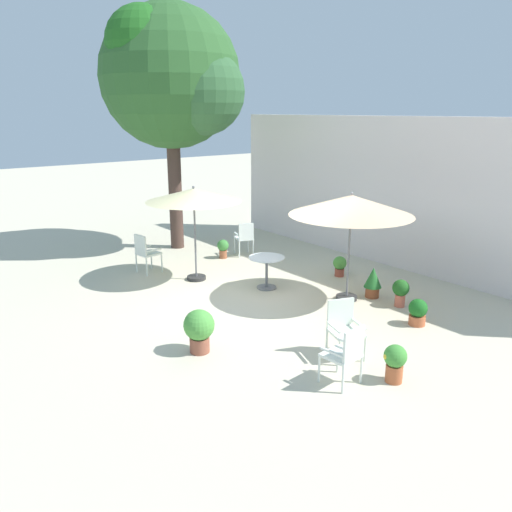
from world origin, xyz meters
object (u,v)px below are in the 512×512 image
Objects in this scene: potted_plant_1 at (340,265)px; potted_plant_3 at (373,281)px; patio_chair_1 at (145,251)px; potted_plant_0 at (418,312)px; shade_tree at (173,77)px; patio_umbrella_0 at (351,206)px; patio_umbrella_1 at (194,196)px; cafe_table_0 at (267,266)px; potted_plant_4 at (223,247)px; potted_plant_5 at (401,290)px; potted_plant_2 at (199,328)px; patio_chair_0 at (245,236)px; patio_chair_3 at (344,325)px; potted_plant_6 at (395,361)px; patio_chair_2 at (346,352)px.

potted_plant_1 is 0.74× the size of potted_plant_3.
patio_chair_1 is 6.44m from potted_plant_0.
shade_tree is 6.45m from patio_umbrella_0.
cafe_table_0 is at bearing 31.23° from patio_umbrella_1.
potted_plant_5 is at bearing 8.79° from potted_plant_4.
potted_plant_2 is 4.23m from potted_plant_3.
potted_plant_5 is (4.91, 0.20, -0.20)m from patio_chair_0.
patio_chair_1 is at bearing 164.03° from potted_plant_2.
patio_chair_3 is at bearing -2.30° from patio_umbrella_1.
patio_chair_0 is at bearing 175.01° from patio_umbrella_0.
patio_umbrella_1 reaches higher than patio_chair_1.
cafe_table_0 is at bearing 121.27° from potted_plant_2.
shade_tree is at bearing -175.41° from potted_plant_0.
patio_umbrella_0 reaches higher than patio_chair_0.
patio_chair_1 is (1.60, -1.87, -4.10)m from shade_tree.
potted_plant_4 is (-0.18, -0.59, -0.24)m from patio_chair_0.
potted_plant_4 is (1.69, 0.34, -4.37)m from shade_tree.
potted_plant_4 is (-5.85, -0.27, 0.03)m from potted_plant_0.
potted_plant_6 is at bearing -3.02° from patio_chair_3.
patio_umbrella_1 is at bearing 177.57° from potted_plant_6.
patio_chair_0 is at bearing -177.72° from potted_plant_5.
potted_plant_1 is (-3.50, 3.68, -0.24)m from patio_chair_2.
patio_chair_2 is (6.31, -2.98, -0.02)m from patio_chair_0.
shade_tree is 8.12m from potted_plant_5.
patio_umbrella_1 reaches higher than potted_plant_5.
potted_plant_5 is at bearing 124.93° from potted_plant_6.
potted_plant_4 is at bearing 87.84° from patio_chair_1.
patio_chair_1 is 1.72× the size of potted_plant_5.
patio_chair_0 is at bearing 135.48° from potted_plant_2.
potted_plant_4 is at bearing 165.60° from potted_plant_6.
shade_tree is 11.59× the size of potted_plant_5.
patio_umbrella_0 is 5.14× the size of potted_plant_1.
patio_chair_1 is 6.97m from potted_plant_6.
patio_umbrella_1 is 4.39× the size of potted_plant_0.
patio_umbrella_0 is at bearing -115.09° from potted_plant_3.
potted_plant_0 is at bearing -3.26° from patio_chair_0.
patio_chair_1 reaches higher than potted_plant_5.
potted_plant_6 reaches higher than potted_plant_4.
patio_chair_0 reaches higher than potted_plant_0.
potted_plant_2 is at bearing -38.86° from potted_plant_4.
potted_plant_3 is (6.09, 1.10, -4.30)m from shade_tree.
potted_plant_3 reaches higher than potted_plant_1.
potted_plant_1 is 0.86× the size of potted_plant_5.
patio_chair_0 reaches higher than patio_chair_3.
patio_umbrella_0 is at bearing 30.06° from patio_chair_1.
patio_chair_3 is 2.33m from potted_plant_2.
patio_chair_3 is 1.88× the size of potted_plant_1.
potted_plant_4 is at bearing -156.71° from potted_plant_1.
patio_chair_2 is at bearing -121.52° from potted_plant_6.
shade_tree reaches higher than cafe_table_0.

